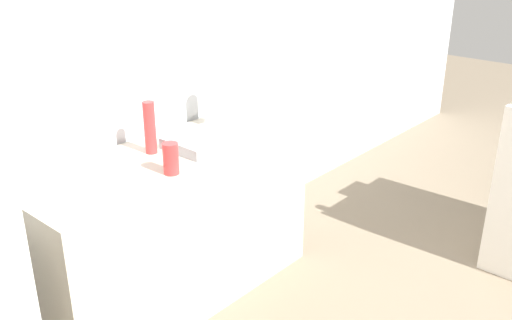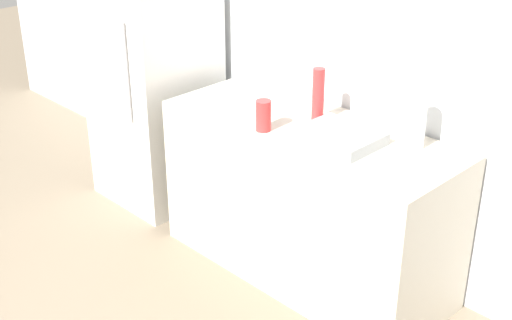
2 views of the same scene
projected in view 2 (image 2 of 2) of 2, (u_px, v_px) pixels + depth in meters
The scene contains 7 objects.
wall_back at pixel (404, 43), 3.52m from camera, with size 8.00×0.06×2.60m, color silver.
refrigerator at pixel (153, 73), 4.47m from camera, with size 0.68×0.64×1.70m.
counter at pixel (307, 201), 3.84m from camera, with size 1.63×0.64×0.88m, color beige.
sink_basin at pixel (340, 137), 3.46m from camera, with size 0.38×0.30×0.06m, color #9EA3A8.
bottle_tall at pixel (318, 95), 3.66m from camera, with size 0.06×0.06×0.28m, color red.
bottle_short at pixel (263, 116), 3.57m from camera, with size 0.08×0.08×0.16m, color red.
paper_towel_roll at pixel (415, 121), 3.36m from camera, with size 0.10×0.10×0.27m, color white.
Camera 2 is at (1.91, -0.29, 2.33)m, focal length 50.00 mm.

